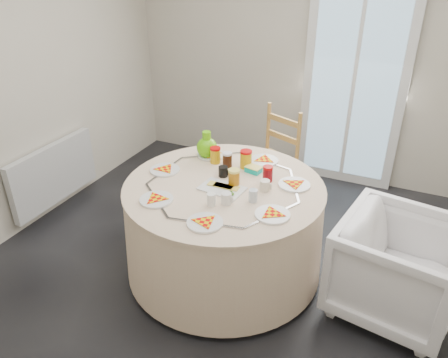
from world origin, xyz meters
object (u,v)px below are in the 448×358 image
at_px(radiator, 54,174).
at_px(armchair, 399,264).
at_px(wooden_chair, 269,162).
at_px(green_pitcher, 207,143).
at_px(table, 224,229).

bearing_deg(radiator, armchair, -0.85).
relative_size(wooden_chair, green_pitcher, 4.54).
height_order(armchair, green_pitcher, green_pitcher).
distance_m(radiator, table, 1.81).
xyz_separation_m(wooden_chair, armchair, (1.25, -0.95, -0.08)).
xyz_separation_m(wooden_chair, green_pitcher, (-0.30, -0.67, 0.40)).
bearing_deg(table, radiator, 175.64).
bearing_deg(table, armchair, 4.28).
height_order(radiator, armchair, armchair).
bearing_deg(radiator, wooden_chair, 26.79).
distance_m(radiator, armchair, 3.04).
xyz_separation_m(table, wooden_chair, (-0.02, 1.04, 0.09)).
bearing_deg(table, wooden_chair, 90.92).
height_order(radiator, table, table).
bearing_deg(armchair, wooden_chair, 62.07).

